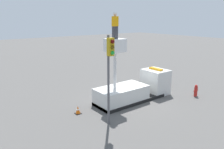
# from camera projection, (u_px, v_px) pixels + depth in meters

# --- Properties ---
(ground_plane) EXTENTS (120.00, 120.00, 0.00)m
(ground_plane) POSITION_uv_depth(u_px,v_px,m) (130.00, 101.00, 17.18)
(ground_plane) COLOR #565451
(bucket_truck) EXTENTS (6.64, 2.09, 4.92)m
(bucket_truck) POSITION_uv_depth(u_px,v_px,m) (134.00, 88.00, 17.22)
(bucket_truck) COLOR black
(bucket_truck) RESTS_ON ground
(worker) EXTENTS (0.40, 0.26, 1.75)m
(worker) POSITION_uv_depth(u_px,v_px,m) (115.00, 26.00, 14.84)
(worker) COLOR #38383D
(worker) RESTS_ON bucket_truck
(traffic_light_pole) EXTENTS (0.34, 0.57, 5.41)m
(traffic_light_pole) POSITION_uv_depth(u_px,v_px,m) (110.00, 63.00, 12.39)
(traffic_light_pole) COLOR #515156
(traffic_light_pole) RESTS_ON ground
(fire_hydrant) EXTENTS (0.51, 0.27, 1.00)m
(fire_hydrant) POSITION_uv_depth(u_px,v_px,m) (196.00, 91.00, 18.02)
(fire_hydrant) COLOR #B2231E
(fire_hydrant) RESTS_ON ground
(traffic_cone_rear) EXTENTS (0.40, 0.40, 0.56)m
(traffic_cone_rear) POSITION_uv_depth(u_px,v_px,m) (78.00, 110.00, 14.77)
(traffic_cone_rear) COLOR black
(traffic_cone_rear) RESTS_ON ground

